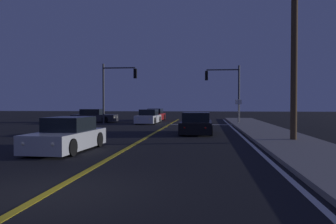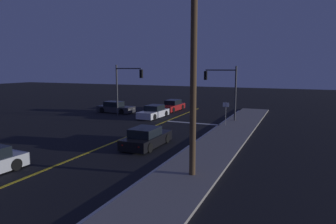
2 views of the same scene
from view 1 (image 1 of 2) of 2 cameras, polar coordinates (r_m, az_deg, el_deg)
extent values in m
plane|color=black|center=(7.94, -18.92, -12.38)|extent=(160.00, 160.00, 0.00)
cube|color=gray|center=(20.42, 17.31, -3.77)|extent=(3.20, 46.74, 0.15)
cube|color=gold|center=(20.32, -3.14, -3.93)|extent=(0.20, 44.14, 0.01)
cube|color=silver|center=(20.16, 12.13, -4.00)|extent=(0.16, 44.14, 0.01)
cube|color=silver|center=(31.50, 5.33, -2.06)|extent=(5.62, 0.50, 0.01)
cube|color=maroon|center=(39.04, -2.14, -0.76)|extent=(1.83, 4.71, 0.68)
cube|color=black|center=(39.30, -2.07, 0.13)|extent=(1.52, 2.18, 0.60)
cylinder|color=black|center=(37.49, -1.33, -1.03)|extent=(0.24, 0.65, 0.64)
cylinder|color=black|center=(37.78, -3.70, -1.02)|extent=(0.24, 0.65, 0.64)
cylinder|color=black|center=(40.35, -0.68, -0.86)|extent=(0.24, 0.65, 0.64)
cylinder|color=black|center=(40.61, -2.90, -0.85)|extent=(0.24, 0.65, 0.64)
sphere|color=#FFF4CC|center=(36.72, -1.94, -0.77)|extent=(0.18, 0.18, 0.18)
sphere|color=#FFF4CC|center=(36.91, -3.56, -0.76)|extent=(0.18, 0.18, 0.18)
sphere|color=red|center=(41.21, -0.88, -0.54)|extent=(0.14, 0.14, 0.14)
sphere|color=red|center=(41.38, -2.32, -0.53)|extent=(0.14, 0.14, 0.14)
cube|color=silver|center=(33.32, -3.24, -1.12)|extent=(1.94, 4.42, 0.68)
cube|color=black|center=(33.56, -3.15, -0.08)|extent=(1.60, 2.06, 0.60)
cylinder|color=black|center=(31.85, -2.28, -1.45)|extent=(0.25, 0.65, 0.64)
cylinder|color=black|center=(32.19, -5.16, -1.43)|extent=(0.25, 0.65, 0.64)
cylinder|color=black|center=(34.50, -1.44, -1.24)|extent=(0.25, 0.65, 0.64)
cylinder|color=black|center=(34.82, -4.12, -1.22)|extent=(0.25, 0.65, 0.64)
sphere|color=#FFF4CC|center=(31.14, -3.04, -1.15)|extent=(0.18, 0.18, 0.18)
sphere|color=#FFF4CC|center=(31.37, -5.01, -1.14)|extent=(0.18, 0.18, 0.18)
sphere|color=red|center=(35.31, -1.67, -0.85)|extent=(0.14, 0.14, 0.14)
sphere|color=red|center=(35.52, -3.41, -0.84)|extent=(0.14, 0.14, 0.14)
cube|color=#B2B5BA|center=(14.53, -16.23, -4.37)|extent=(1.96, 4.51, 0.68)
cube|color=black|center=(14.72, -15.80, -1.95)|extent=(1.60, 2.11, 0.60)
cylinder|color=black|center=(12.96, -15.55, -5.59)|extent=(0.25, 0.65, 0.64)
cylinder|color=black|center=(13.71, -21.77, -5.26)|extent=(0.25, 0.65, 0.64)
cylinder|color=black|center=(15.49, -11.32, -4.44)|extent=(0.25, 0.65, 0.64)
cylinder|color=black|center=(16.12, -16.77, -4.24)|extent=(0.25, 0.65, 0.64)
sphere|color=#FFF4CC|center=(12.36, -18.22, -5.01)|extent=(0.18, 0.18, 0.18)
sphere|color=#FFF4CC|center=(12.89, -22.52, -4.79)|extent=(0.18, 0.18, 0.18)
sphere|color=red|center=(16.30, -11.25, -3.45)|extent=(0.14, 0.14, 0.14)
sphere|color=red|center=(16.71, -14.75, -3.35)|extent=(0.14, 0.14, 0.14)
cube|color=black|center=(21.94, 4.64, -2.41)|extent=(1.92, 4.44, 0.68)
cube|color=black|center=(21.65, 4.62, -0.87)|extent=(1.64, 2.05, 0.60)
cylinder|color=black|center=(23.37, 2.57, -2.47)|extent=(0.22, 0.64, 0.64)
cylinder|color=black|center=(23.31, 6.93, -2.49)|extent=(0.22, 0.64, 0.64)
cylinder|color=black|center=(20.63, 2.04, -2.98)|extent=(0.22, 0.64, 0.64)
cylinder|color=black|center=(20.57, 6.98, -3.00)|extent=(0.22, 0.64, 0.64)
sphere|color=#FFF4CC|center=(24.11, 3.41, -1.88)|extent=(0.18, 0.18, 0.18)
sphere|color=#FFF4CC|center=(24.08, 6.21, -1.89)|extent=(0.18, 0.18, 0.18)
sphere|color=red|center=(19.81, 2.73, -2.58)|extent=(0.14, 0.14, 0.14)
sphere|color=red|center=(19.76, 6.13, -2.59)|extent=(0.14, 0.14, 0.14)
cube|color=#2D2D33|center=(36.24, -11.92, -0.95)|extent=(4.54, 1.90, 0.68)
cube|color=black|center=(36.31, -12.33, 0.00)|extent=(2.11, 1.57, 0.60)
cylinder|color=black|center=(36.56, -9.44, -1.11)|extent=(0.65, 0.24, 0.64)
cylinder|color=black|center=(35.01, -10.24, -1.22)|extent=(0.65, 0.24, 0.64)
cylinder|color=black|center=(37.50, -13.49, -1.07)|extent=(0.65, 0.24, 0.64)
cylinder|color=black|center=(35.99, -14.45, -1.17)|extent=(0.65, 0.24, 0.64)
sphere|color=#FFF4CC|center=(36.06, -8.37, -0.82)|extent=(0.18, 0.18, 0.18)
sphere|color=#FFF4CC|center=(35.02, -8.87, -0.89)|extent=(0.18, 0.18, 0.18)
sphere|color=red|center=(37.54, -14.78, -0.77)|extent=(0.14, 0.14, 0.14)
sphere|color=red|center=(36.54, -15.45, -0.83)|extent=(0.14, 0.14, 0.14)
cylinder|color=#38383D|center=(33.90, 11.52, 2.82)|extent=(0.18, 0.18, 5.53)
cylinder|color=#38383D|center=(33.94, 8.93, 6.83)|extent=(3.08, 0.12, 0.12)
cube|color=black|center=(33.85, 6.30, 5.92)|extent=(0.28, 0.28, 0.90)
sphere|color=red|center=(33.88, 6.30, 6.38)|extent=(0.22, 0.22, 0.22)
sphere|color=#4C2D05|center=(33.85, 6.30, 5.92)|extent=(0.22, 0.22, 0.22)
sphere|color=#0A3814|center=(33.83, 6.30, 5.47)|extent=(0.22, 0.22, 0.22)
cylinder|color=#38383D|center=(33.78, -10.50, 2.96)|extent=(0.18, 0.18, 5.68)
cylinder|color=#38383D|center=(33.53, -7.98, 7.15)|extent=(3.08, 0.12, 0.12)
cube|color=black|center=(33.14, -5.37, 6.28)|extent=(0.28, 0.28, 0.90)
sphere|color=red|center=(33.16, -5.38, 6.74)|extent=(0.22, 0.22, 0.22)
sphere|color=#4C2D05|center=(33.14, -5.37, 6.28)|extent=(0.22, 0.22, 0.22)
sphere|color=#0A3814|center=(33.12, -5.37, 5.81)|extent=(0.22, 0.22, 0.22)
cylinder|color=#4C3823|center=(18.27, 19.94, 12.24)|extent=(0.31, 0.31, 10.70)
cylinder|color=slate|center=(31.08, 11.43, -0.03)|extent=(0.06, 0.06, 2.28)
cube|color=white|center=(31.07, 11.43, 1.61)|extent=(0.56, 0.07, 0.40)
camera|label=2|loc=(10.21, 73.58, 20.47)|focal=32.37mm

